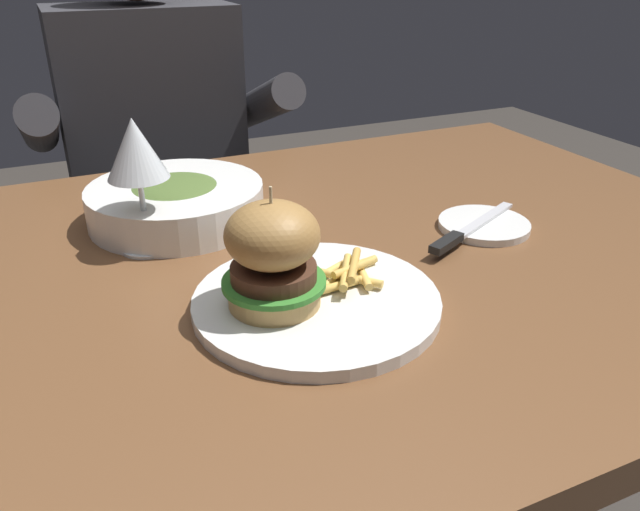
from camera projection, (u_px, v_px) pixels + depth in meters
The scene contains 9 objects.
dining_table at pixel (278, 321), 0.80m from camera, with size 1.31×0.84×0.74m.
main_plate at pixel (315, 302), 0.66m from camera, with size 0.26×0.26×0.01m, color white.
burger_sandwich at pixel (273, 255), 0.62m from camera, with size 0.11×0.11×0.13m.
fries_pile at pixel (346, 274), 0.68m from camera, with size 0.10×0.08×0.02m.
wine_glass at pixel (136, 154), 0.74m from camera, with size 0.07×0.07×0.17m.
bread_plate at pixel (484, 225), 0.84m from camera, with size 0.12×0.12×0.01m, color white.
table_knife at pixel (467, 230), 0.81m from camera, with size 0.19×0.10×0.01m.
soup_bowl at pixel (176, 202), 0.86m from camera, with size 0.24×0.24×0.06m.
diner_person at pixel (162, 203), 1.40m from camera, with size 0.51×0.36×1.18m.
Camera 1 is at (-0.23, -0.64, 1.09)m, focal length 35.00 mm.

